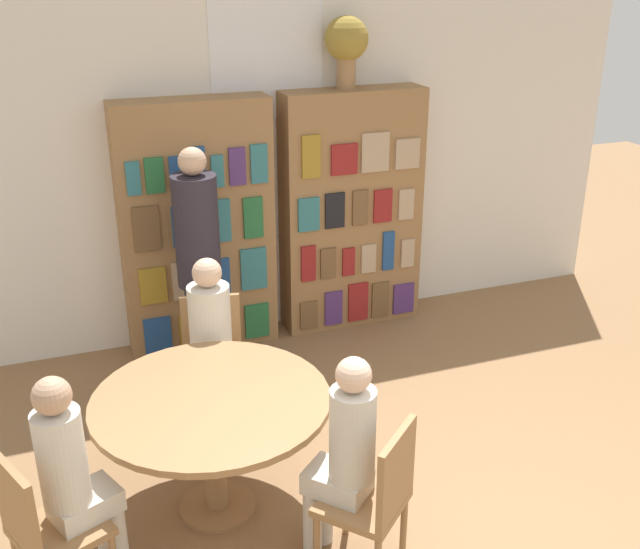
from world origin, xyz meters
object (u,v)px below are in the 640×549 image
bookshelf_left (198,229)px  reading_table (212,415)px  seated_reader_back (74,474)px  librarian_standing (197,240)px  chair_near_camera (43,525)px  bookshelf_right (351,211)px  flower_vase (346,43)px  seated_reader_left (211,337)px  chair_left_side (213,354)px  chair_far_side (376,495)px  seated_reader_right (344,452)px

bookshelf_left → reading_table: bearing=-100.2°
seated_reader_back → librarian_standing: (1.01, 1.88, 0.42)m
reading_table → chair_near_camera: size_ratio=1.51×
bookshelf_right → seated_reader_back: size_ratio=1.65×
flower_vase → reading_table: 3.13m
reading_table → seated_reader_left: bearing=77.6°
chair_left_side → bookshelf_right: bearing=-131.0°
seated_reader_back → librarian_standing: size_ratio=0.69×
flower_vase → seated_reader_left: (-1.44, -1.26, -1.67)m
chair_left_side → chair_far_side: bearing=117.0°
reading_table → librarian_standing: size_ratio=0.74×
librarian_standing → chair_left_side: bearing=-95.6°
librarian_standing → chair_near_camera: bearing=-121.2°
seated_reader_left → seated_reader_back: bearing=63.1°
bookshelf_left → librarian_standing: bookshelf_left is taller
reading_table → librarian_standing: librarian_standing is taller
flower_vase → chair_left_side: 2.59m
chair_far_side → librarian_standing: librarian_standing is taller
flower_vase → chair_far_side: flower_vase is taller
bookshelf_left → seated_reader_left: (-0.19, -1.26, -0.31)m
flower_vase → reading_table: bearing=-128.1°
bookshelf_left → chair_left_side: (-0.16, -1.08, -0.52)m
bookshelf_right → chair_left_side: (-1.46, -1.09, -0.52)m
chair_left_side → chair_far_side: (0.45, -1.72, 0.00)m
chair_left_side → bookshelf_left: bearing=-85.7°
chair_left_side → seated_reader_left: (-0.04, -0.17, 0.22)m
bookshelf_right → flower_vase: (-0.06, 0.00, 1.36)m
bookshelf_left → chair_left_side: bookshelf_left is taller
bookshelf_right → chair_left_side: bearing=-143.4°
chair_near_camera → seated_reader_back: 0.27m
chair_left_side → seated_reader_back: bearing=66.0°
flower_vase → chair_near_camera: bearing=-135.8°
bookshelf_right → seated_reader_left: bearing=-140.0°
chair_far_side → seated_reader_right: bearing=90.0°
seated_reader_left → librarian_standing: 0.86m
bookshelf_left → librarian_standing: 0.52m
flower_vase → bookshelf_left: bearing=-179.8°
bookshelf_left → bookshelf_right: 1.31m
bookshelf_right → chair_near_camera: bearing=-136.5°
chair_near_camera → bookshelf_left: bearing=128.9°
chair_left_side → seated_reader_back: size_ratio=0.71×
chair_far_side → bookshelf_left: bearing=54.4°
chair_far_side → seated_reader_back: bearing=121.7°
chair_left_side → seated_reader_left: size_ratio=0.71×
chair_near_camera → seated_reader_right: 1.48m
bookshelf_left → seated_reader_back: 2.65m
chair_near_camera → seated_reader_left: bearing=114.1°
bookshelf_left → flower_vase: flower_vase is taller
bookshelf_right → chair_far_side: bookshelf_right is taller
seated_reader_back → chair_far_side: bearing=49.7°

